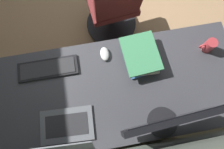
# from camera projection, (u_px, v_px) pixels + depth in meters

# --- Properties ---
(desk) EXTENTS (1.80, 0.75, 0.73)m
(desk) POSITION_uv_depth(u_px,v_px,m) (113.00, 91.00, 1.41)
(desk) COLOR #38383D
(desk) RESTS_ON ground
(drawer_pedestal) EXTENTS (0.40, 0.51, 0.69)m
(drawer_pedestal) POSITION_uv_depth(u_px,v_px,m) (136.00, 97.00, 1.72)
(drawer_pedestal) COLOR #38383D
(drawer_pedestal) RESTS_ON ground
(monitor_primary) EXTENTS (0.57, 0.20, 0.42)m
(monitor_primary) POSITION_uv_depth(u_px,v_px,m) (173.00, 121.00, 1.06)
(monitor_primary) COLOR black
(monitor_primary) RESTS_ON desk
(laptop_leftmost) EXTENTS (0.36, 0.31, 0.21)m
(laptop_leftmost) POSITION_uv_depth(u_px,v_px,m) (66.00, 134.00, 1.22)
(laptop_leftmost) COLOR #595B60
(laptop_leftmost) RESTS_ON desk
(keyboard_main) EXTENTS (0.42, 0.14, 0.02)m
(keyboard_main) POSITION_uv_depth(u_px,v_px,m) (48.00, 69.00, 1.38)
(keyboard_main) COLOR black
(keyboard_main) RESTS_ON desk
(mouse_main) EXTENTS (0.06, 0.10, 0.03)m
(mouse_main) POSITION_uv_depth(u_px,v_px,m) (105.00, 54.00, 1.40)
(mouse_main) COLOR silver
(mouse_main) RESTS_ON desk
(book_stack_near) EXTENTS (0.26, 0.31, 0.09)m
(book_stack_near) POSITION_uv_depth(u_px,v_px,m) (142.00, 56.00, 1.36)
(book_stack_near) COLOR #38669E
(book_stack_near) RESTS_ON desk
(coffee_mug) EXTENTS (0.11, 0.07, 0.10)m
(coffee_mug) POSITION_uv_depth(u_px,v_px,m) (209.00, 45.00, 1.38)
(coffee_mug) COLOR #A53338
(coffee_mug) RESTS_ON desk
(office_chair) EXTENTS (0.56, 0.57, 0.97)m
(office_chair) POSITION_uv_depth(u_px,v_px,m) (114.00, 7.00, 1.83)
(office_chair) COLOR maroon
(office_chair) RESTS_ON ground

